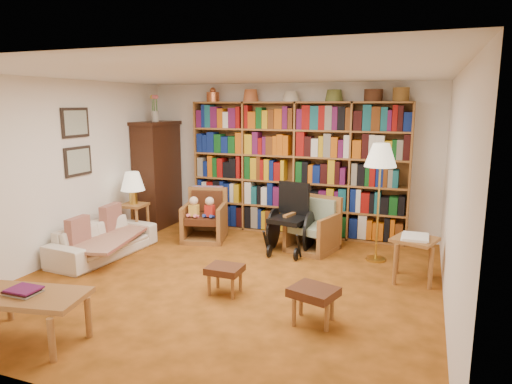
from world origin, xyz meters
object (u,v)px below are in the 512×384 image
at_px(sofa, 104,240).
at_px(side_table_lamp, 134,214).
at_px(wheelchair, 291,220).
at_px(armchair_sage, 314,229).
at_px(coffee_table, 27,299).
at_px(armchair_leather, 207,218).
at_px(side_table_papers, 414,245).
at_px(footstool_b, 314,294).
at_px(footstool_a, 225,271).
at_px(floor_lamp, 381,160).

height_order(sofa, side_table_lamp, side_table_lamp).
distance_m(sofa, wheelchair, 2.73).
distance_m(sofa, armchair_sage, 3.08).
bearing_deg(coffee_table, wheelchair, 65.63).
distance_m(armchair_leather, coffee_table, 3.50).
height_order(wheelchair, coffee_table, wheelchair).
bearing_deg(side_table_papers, footstool_b, -120.55).
distance_m(sofa, footstool_b, 3.44).
bearing_deg(sofa, footstool_b, -101.11).
relative_size(side_table_papers, footstool_b, 1.16).
height_order(side_table_lamp, footstool_a, side_table_lamp).
relative_size(armchair_sage, footstool_a, 2.11).
bearing_deg(coffee_table, footstool_b, 27.46).
height_order(side_table_papers, footstool_a, side_table_papers).
distance_m(sofa, armchair_leather, 1.65).
xyz_separation_m(wheelchair, coffee_table, (-1.54, -3.39, -0.07)).
bearing_deg(sofa, side_table_lamp, 11.27).
height_order(side_table_lamp, coffee_table, side_table_lamp).
xyz_separation_m(side_table_lamp, side_table_papers, (4.30, -0.33, 0.04)).
bearing_deg(wheelchair, armchair_leather, 175.66).
bearing_deg(armchair_sage, floor_lamp, -11.77).
distance_m(sofa, side_table_lamp, 0.92).
bearing_deg(side_table_papers, coffee_table, -140.02).
relative_size(armchair_leather, coffee_table, 0.71).
bearing_deg(armchair_sage, footstool_a, -105.98).
height_order(armchair_leather, coffee_table, armchair_leather).
height_order(side_table_lamp, floor_lamp, floor_lamp).
height_order(armchair_sage, side_table_papers, armchair_sage).
distance_m(armchair_sage, coffee_table, 4.03).
height_order(sofa, side_table_papers, side_table_papers).
xyz_separation_m(side_table_lamp, footstool_a, (2.28, -1.49, -0.15)).
bearing_deg(footstool_a, floor_lamp, 49.91).
distance_m(wheelchair, coffee_table, 3.72).
relative_size(armchair_leather, armchair_sage, 1.00).
bearing_deg(wheelchair, footstool_a, -98.33).
relative_size(armchair_sage, footstool_b, 1.58).
bearing_deg(side_table_papers, wheelchair, 160.28).
height_order(sofa, floor_lamp, floor_lamp).
xyz_separation_m(armchair_leather, floor_lamp, (2.69, -0.12, 1.07)).
bearing_deg(footstool_b, sofa, 164.01).
xyz_separation_m(sofa, armchair_leather, (1.00, 1.31, 0.10)).
height_order(armchair_sage, wheelchair, wheelchair).
height_order(armchair_sage, footstool_b, armchair_sage).
bearing_deg(armchair_sage, wheelchair, -148.11).
bearing_deg(sofa, wheelchair, -59.05).
relative_size(footstool_b, coffee_table, 0.45).
height_order(sofa, footstool_b, sofa).
bearing_deg(side_table_lamp, sofa, -83.61).
bearing_deg(wheelchair, side_table_papers, -19.72).
xyz_separation_m(sofa, side_table_lamp, (-0.10, 0.89, 0.18)).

